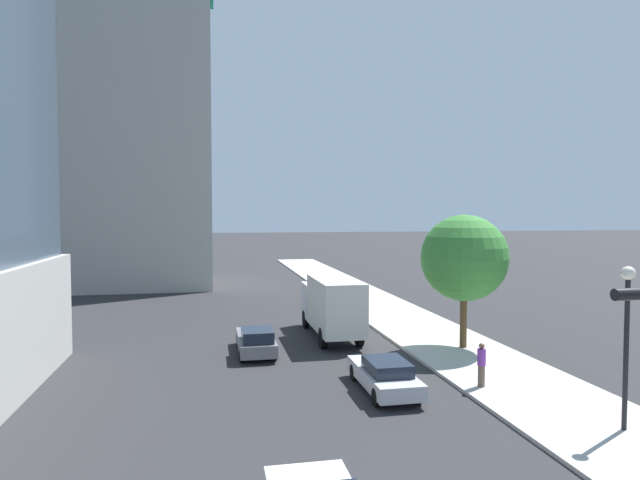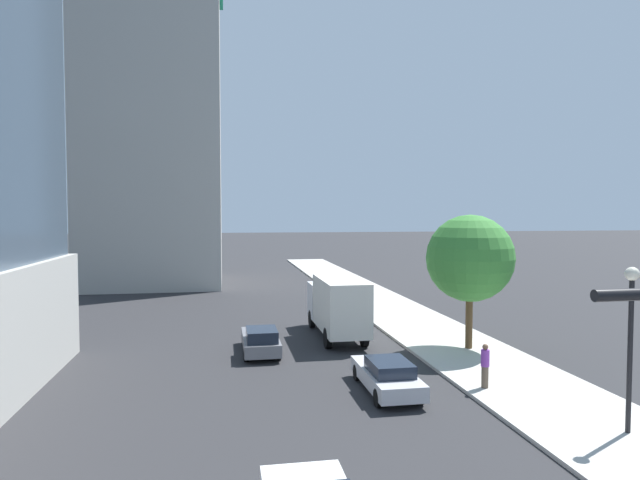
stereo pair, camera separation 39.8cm
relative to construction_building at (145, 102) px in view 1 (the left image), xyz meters
The scene contains 8 objects.
sidewalk 44.29m from the construction_building, 62.22° to the right, with size 5.45×120.00×0.15m, color #B2AFA8.
construction_building is the anchor object (origin of this frame).
street_lamp 48.68m from the construction_building, 65.33° to the right, with size 0.44×0.44×5.30m.
street_tree 38.96m from the construction_building, 58.33° to the right, with size 4.48×4.48×6.92m.
car_gray 35.63m from the construction_building, 74.02° to the right, with size 1.78×4.65×1.44m.
car_silver 42.73m from the construction_building, 70.36° to the right, with size 1.81×4.76×1.37m.
box_truck 34.19m from the construction_building, 64.19° to the right, with size 2.28×7.71×3.50m.
pedestrian_purple_shirt 44.40m from the construction_building, 65.48° to the right, with size 0.34×0.34×1.77m.
Camera 1 is at (-4.50, -1.45, 7.13)m, focal length 30.58 mm.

